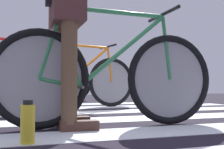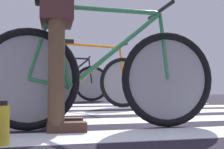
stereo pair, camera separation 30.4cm
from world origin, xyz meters
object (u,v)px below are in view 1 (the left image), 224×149
cyclist_1_of_4 (67,36)px  bicycle_3_of_4 (78,80)px  water_bottle (28,123)px  bicycle_4_of_4 (48,82)px  bicycle_1_of_4 (108,75)px

cyclist_1_of_4 → bicycle_3_of_4: (0.56, 1.98, -0.28)m
bicycle_3_of_4 → water_bottle: 2.65m
cyclist_1_of_4 → bicycle_4_of_4: size_ratio=0.59×
water_bottle → bicycle_1_of_4: bearing=38.6°
bicycle_4_of_4 → water_bottle: size_ratio=7.48×
bicycle_3_of_4 → water_bottle: (-0.87, -2.49, -0.28)m
bicycle_1_of_4 → bicycle_4_of_4: 4.00m
bicycle_1_of_4 → cyclist_1_of_4: bearing=180.0°
bicycle_1_of_4 → water_bottle: bicycle_1_of_4 is taller
bicycle_1_of_4 → water_bottle: 0.84m
bicycle_4_of_4 → bicycle_3_of_4: bearing=-81.1°
bicycle_4_of_4 → water_bottle: bicycle_4_of_4 is taller
bicycle_1_of_4 → bicycle_3_of_4: (0.25, 1.99, 0.00)m
bicycle_3_of_4 → cyclist_1_of_4: bearing=-112.5°
cyclist_1_of_4 → bicycle_4_of_4: cyclist_1_of_4 is taller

